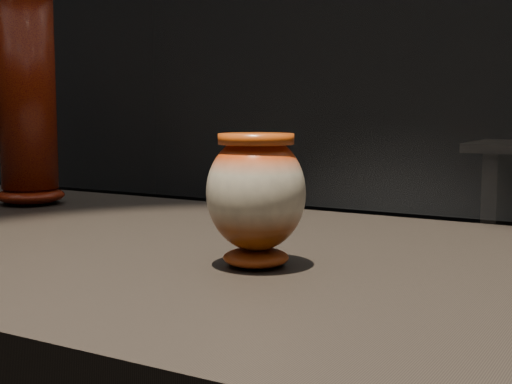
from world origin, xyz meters
TOP-DOWN VIEW (x-y plane):
  - main_vase at (0.16, -0.07)m, footprint 0.13×0.13m
  - tall_vase at (-0.52, 0.19)m, footprint 0.16×0.16m

SIDE VIEW (x-z plane):
  - main_vase at x=0.16m, z-range 0.91..1.07m
  - tall_vase at x=-0.52m, z-range 0.89..1.31m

